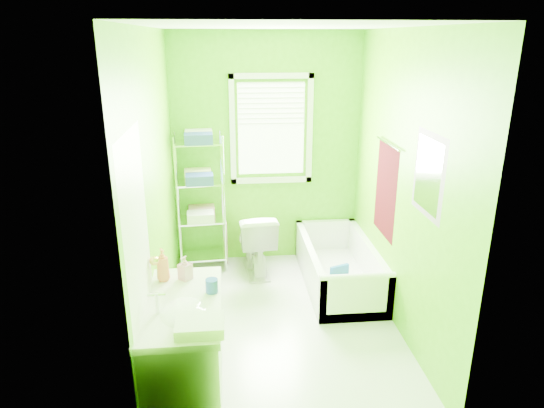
{
  "coord_description": "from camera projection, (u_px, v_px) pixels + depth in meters",
  "views": [
    {
      "loc": [
        -0.46,
        -3.89,
        2.52
      ],
      "look_at": [
        -0.06,
        0.25,
        1.08
      ],
      "focal_mm": 32.0,
      "sensor_mm": 36.0,
      "label": 1
    }
  ],
  "objects": [
    {
      "name": "bathtub",
      "position": [
        339.0,
        272.0,
        5.16
      ],
      "size": [
        0.71,
        1.51,
        0.49
      ],
      "color": "white",
      "rests_on": "ground"
    },
    {
      "name": "ground",
      "position": [
        281.0,
        322.0,
        4.53
      ],
      "size": [
        2.9,
        2.9,
        0.0
      ],
      "primitive_type": "plane",
      "color": "silver",
      "rests_on": "ground"
    },
    {
      "name": "right_wall_decor",
      "position": [
        401.0,
        184.0,
        4.18
      ],
      "size": [
        0.04,
        1.48,
        1.17
      ],
      "color": "#3F070B",
      "rests_on": "ground"
    },
    {
      "name": "vanity",
      "position": [
        185.0,
        347.0,
        3.47
      ],
      "size": [
        0.56,
        1.04,
        1.04
      ],
      "color": "white",
      "rests_on": "ground"
    },
    {
      "name": "wire_shelf_unit",
      "position": [
        201.0,
        187.0,
        5.31
      ],
      "size": [
        0.55,
        0.44,
        1.58
      ],
      "color": "silver",
      "rests_on": "ground"
    },
    {
      "name": "room_envelope",
      "position": [
        282.0,
        161.0,
        4.02
      ],
      "size": [
        2.14,
        2.94,
        2.62
      ],
      "color": "#4CA808",
      "rests_on": "ground"
    },
    {
      "name": "door",
      "position": [
        142.0,
        283.0,
        3.17
      ],
      "size": [
        0.09,
        0.8,
        2.0
      ],
      "color": "white",
      "rests_on": "ground"
    },
    {
      "name": "window",
      "position": [
        271.0,
        124.0,
        5.35
      ],
      "size": [
        0.92,
        0.05,
        1.22
      ],
      "color": "white",
      "rests_on": "ground"
    },
    {
      "name": "toilet",
      "position": [
        255.0,
        242.0,
        5.39
      ],
      "size": [
        0.47,
        0.74,
        0.73
      ],
      "primitive_type": "imported",
      "rotation": [
        0.0,
        0.0,
        3.23
      ],
      "color": "white",
      "rests_on": "ground"
    }
  ]
}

